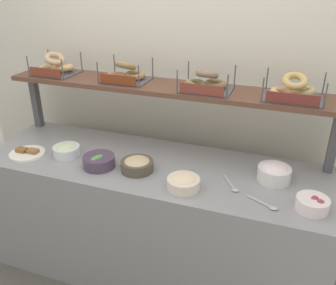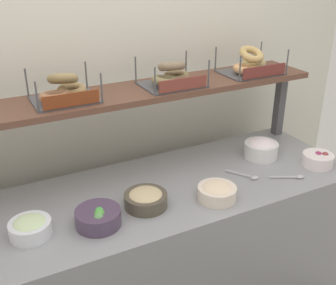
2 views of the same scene
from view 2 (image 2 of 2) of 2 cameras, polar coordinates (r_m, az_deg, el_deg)
name	(u,v)px [view 2 (image 2 of 2)]	position (r m, az deg, el deg)	size (l,w,h in m)	color
back_wall	(103,92)	(2.36, -8.86, 6.85)	(3.39, 0.06, 2.40)	silver
deli_counter	(147,262)	(2.29, -2.82, -15.95)	(2.19, 0.70, 0.85)	gray
shelf_riser_right	(280,104)	(2.68, 14.94, 5.15)	(0.05, 0.05, 0.40)	#4C4C51
upper_shelf	(121,95)	(2.08, -6.43, 6.46)	(2.15, 0.32, 0.03)	brown
bowl_potato_salad	(217,191)	(1.98, 6.68, -6.63)	(0.18, 0.18, 0.08)	silver
bowl_scallion_spread	(30,227)	(1.82, -18.24, -10.87)	(0.17, 0.17, 0.08)	white
bowl_hummus	(146,199)	(1.92, -3.05, -7.63)	(0.20, 0.20, 0.08)	#4E473A
bowl_beet_salad	(318,159)	(2.40, 19.72, -2.18)	(0.16, 0.16, 0.08)	white
bowl_cream_cheese	(261,148)	(2.40, 12.55, -0.76)	(0.19, 0.19, 0.11)	white
bowl_veggie_mix	(98,217)	(1.82, -9.47, -10.01)	(0.19, 0.19, 0.09)	#4C3C55
serving_spoon_near_plate	(247,176)	(2.20, 10.71, -4.48)	(0.11, 0.15, 0.01)	#B7B7BC
serving_spoon_by_edge	(292,177)	(2.24, 16.56, -4.50)	(0.17, 0.09, 0.01)	#B7B7BC
bagel_basket_everything	(64,91)	(1.99, -13.98, 6.83)	(0.29, 0.25, 0.15)	#4C4C51
bagel_basket_poppy	(172,77)	(2.15, 0.49, 8.93)	(0.31, 0.25, 0.14)	#4C4C51
bagel_basket_sesame	(251,65)	(2.42, 11.20, 10.33)	(0.33, 0.24, 0.15)	#4C4C51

